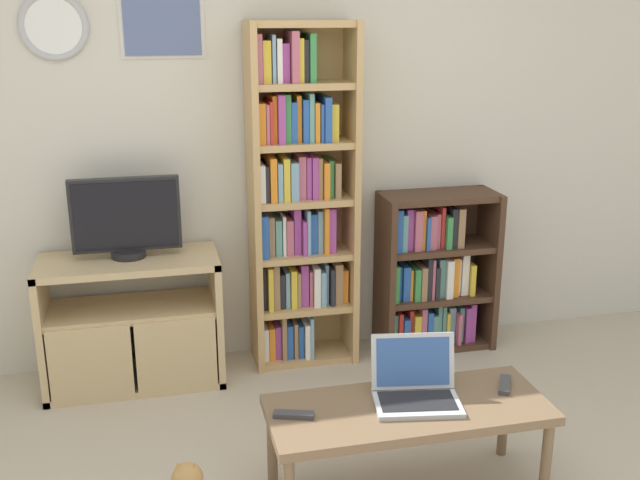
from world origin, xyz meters
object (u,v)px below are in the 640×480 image
(tv_stand, at_px, (132,323))
(remote_far_from_laptop, at_px, (294,415))
(bookshelf_tall, at_px, (298,201))
(remote_near_laptop, at_px, (505,385))
(television, at_px, (126,218))
(laptop, at_px, (415,385))
(coffee_table, at_px, (408,415))
(bookshelf_short, at_px, (430,274))

(tv_stand, bearing_deg, remote_far_from_laptop, -63.53)
(bookshelf_tall, bearing_deg, remote_near_laptop, -65.20)
(television, bearing_deg, remote_near_laptop, -39.54)
(remote_near_laptop, bearing_deg, remote_far_from_laptop, -148.24)
(laptop, bearing_deg, bookshelf_tall, 108.34)
(laptop, bearing_deg, television, 140.97)
(tv_stand, distance_m, bookshelf_tall, 1.11)
(tv_stand, xyz_separation_m, television, (0.01, 0.05, 0.57))
(laptop, relative_size, remote_far_from_laptop, 2.33)
(television, distance_m, coffee_table, 1.80)
(remote_near_laptop, bearing_deg, television, 169.96)
(tv_stand, xyz_separation_m, remote_near_laptop, (1.55, -1.22, 0.08))
(tv_stand, bearing_deg, bookshelf_short, 3.29)
(television, xyz_separation_m, remote_near_laptop, (1.54, -1.27, -0.49))
(remote_near_laptop, distance_m, remote_far_from_laptop, 0.92)
(laptop, distance_m, remote_far_from_laptop, 0.52)
(coffee_table, bearing_deg, laptop, 45.06)
(television, relative_size, bookshelf_tall, 0.29)
(coffee_table, bearing_deg, bookshelf_short, 65.46)
(television, distance_m, bookshelf_tall, 0.93)
(tv_stand, relative_size, bookshelf_tall, 0.49)
(laptop, bearing_deg, tv_stand, 142.26)
(coffee_table, distance_m, remote_near_laptop, 0.46)
(bookshelf_tall, relative_size, laptop, 4.92)
(bookshelf_tall, relative_size, remote_far_from_laptop, 11.48)
(bookshelf_short, distance_m, remote_far_from_laptop, 1.75)
(remote_far_from_laptop, bearing_deg, bookshelf_short, -21.00)
(laptop, bearing_deg, remote_far_from_laptop, -167.73)
(bookshelf_tall, bearing_deg, laptop, -81.23)
(tv_stand, relative_size, laptop, 2.42)
(tv_stand, relative_size, television, 1.67)
(bookshelf_short, bearing_deg, television, -178.29)
(laptop, distance_m, remote_near_laptop, 0.41)
(bookshelf_tall, relative_size, remote_near_laptop, 11.82)
(tv_stand, relative_size, remote_near_laptop, 5.81)
(coffee_table, bearing_deg, television, 129.41)
(bookshelf_short, relative_size, remote_near_laptop, 5.87)
(remote_far_from_laptop, bearing_deg, bookshelf_tall, 5.41)
(tv_stand, relative_size, remote_far_from_laptop, 5.64)
(bookshelf_tall, bearing_deg, coffee_table, -83.21)
(bookshelf_short, xyz_separation_m, coffee_table, (-0.63, -1.38, -0.08))
(television, height_order, bookshelf_tall, bookshelf_tall)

